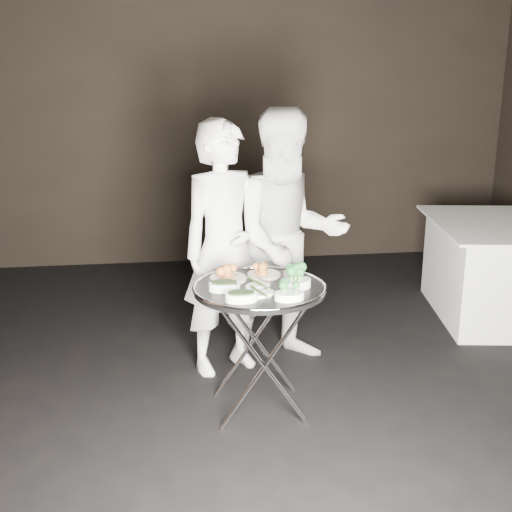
{
  "coord_description": "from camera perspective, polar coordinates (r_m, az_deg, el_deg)",
  "views": [
    {
      "loc": [
        -0.71,
        -3.39,
        2.02
      ],
      "look_at": [
        -0.2,
        0.3,
        0.95
      ],
      "focal_mm": 45.0,
      "sensor_mm": 36.0,
      "label": 1
    }
  ],
  "objects": [
    {
      "name": "serving_tray",
      "position": [
        3.78,
        0.31,
        -2.89
      ],
      "size": [
        0.79,
        0.79,
        0.04
      ],
      "color": "black",
      "rests_on": "tray_stand"
    },
    {
      "name": "broccoli_bowl_b",
      "position": [
        3.56,
        2.98,
        -3.41
      ],
      "size": [
        0.18,
        0.14,
        0.07
      ],
      "rotation": [
        0.0,
        0.0,
        0.09
      ],
      "color": "white",
      "rests_on": "serving_tray"
    },
    {
      "name": "serving_utensils",
      "position": [
        3.83,
        0.41,
        -1.71
      ],
      "size": [
        0.57,
        0.43,
        0.01
      ],
      "color": "silver",
      "rests_on": "serving_tray"
    },
    {
      "name": "spinach_bowl_a",
      "position": [
        3.7,
        -2.82,
        -2.59
      ],
      "size": [
        0.19,
        0.13,
        0.08
      ],
      "rotation": [
        0.0,
        0.0,
        -0.08
      ],
      "color": "white",
      "rests_on": "serving_tray"
    },
    {
      "name": "wall_back",
      "position": [
        6.97,
        -2.0,
        11.73
      ],
      "size": [
        6.0,
        0.05,
        3.0
      ],
      "primitive_type": "cube",
      "color": "black",
      "rests_on": "floor"
    },
    {
      "name": "broccoli_bowl_a",
      "position": [
        3.76,
        3.53,
        -2.3
      ],
      "size": [
        0.23,
        0.2,
        0.08
      ],
      "rotation": [
        0.0,
        0.0,
        0.37
      ],
      "color": "white",
      "rests_on": "serving_tray"
    },
    {
      "name": "waiter_right",
      "position": [
        4.47,
        2.89,
        1.5
      ],
      "size": [
        0.96,
        0.79,
        1.8
      ],
      "primitive_type": "imported",
      "rotation": [
        0.0,
        0.0,
        0.13
      ],
      "color": "white",
      "rests_on": "floor"
    },
    {
      "name": "asparagus_plate_a",
      "position": [
        3.77,
        0.17,
        -2.53
      ],
      "size": [
        0.19,
        0.15,
        0.03
      ],
      "rotation": [
        0.0,
        0.0,
        0.4
      ],
      "color": "white",
      "rests_on": "serving_tray"
    },
    {
      "name": "greens_bowl",
      "position": [
        3.93,
        3.31,
        -1.54
      ],
      "size": [
        0.11,
        0.11,
        0.07
      ],
      "rotation": [
        0.0,
        0.0,
        0.13
      ],
      "color": "white",
      "rests_on": "serving_tray"
    },
    {
      "name": "potato_plate_a",
      "position": [
        3.89,
        -2.5,
        -1.65
      ],
      "size": [
        0.22,
        0.22,
        0.08
      ],
      "rotation": [
        0.0,
        0.0,
        -0.0
      ],
      "color": "beige",
      "rests_on": "serving_tray"
    },
    {
      "name": "potato_plate_b",
      "position": [
        3.96,
        0.7,
        -1.35
      ],
      "size": [
        0.21,
        0.21,
        0.07
      ],
      "rotation": [
        0.0,
        0.0,
        -0.37
      ],
      "color": "beige",
      "rests_on": "serving_tray"
    },
    {
      "name": "asparagus_plate_b",
      "position": [
        3.62,
        0.28,
        -3.31
      ],
      "size": [
        0.21,
        0.16,
        0.04
      ],
      "rotation": [
        0.0,
        0.0,
        0.34
      ],
      "color": "white",
      "rests_on": "serving_tray"
    },
    {
      "name": "floor",
      "position": [
        4.02,
        3.53,
        -14.56
      ],
      "size": [
        6.0,
        7.0,
        0.05
      ],
      "primitive_type": "cube",
      "color": "black",
      "rests_on": "ground"
    },
    {
      "name": "tray_stand",
      "position": [
        3.91,
        0.3,
        -7.79
      ],
      "size": [
        0.54,
        0.45,
        0.79
      ],
      "rotation": [
        0.0,
        0.0,
        0.07
      ],
      "color": "silver",
      "rests_on": "floor"
    },
    {
      "name": "waiter_left",
      "position": [
        4.34,
        -2.76,
        0.64
      ],
      "size": [
        0.75,
        0.64,
        1.74
      ],
      "primitive_type": "imported",
      "rotation": [
        0.0,
        0.0,
        0.42
      ],
      "color": "white",
      "rests_on": "floor"
    },
    {
      "name": "spinach_bowl_b",
      "position": [
        3.53,
        -1.33,
        -3.52
      ],
      "size": [
        0.18,
        0.12,
        0.07
      ],
      "rotation": [
        0.0,
        0.0,
        -0.0
      ],
      "color": "white",
      "rests_on": "serving_tray"
    }
  ]
}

